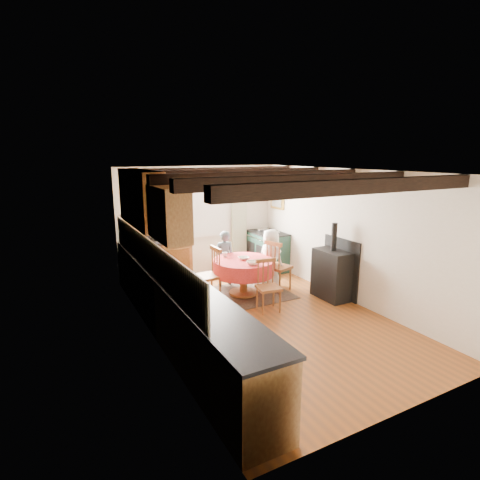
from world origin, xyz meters
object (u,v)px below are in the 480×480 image
chair_right (278,265)px  cast_iron_stove (333,261)px  chair_near (269,286)px  cup (225,255)px  child_right (271,259)px  child_far (224,258)px  dining_table (244,277)px  aga_range (267,250)px  chair_left (208,274)px

chair_right → cast_iron_stove: 1.08m
chair_near → cup: chair_near is taller
chair_near → child_right: child_right is taller
child_far → child_right: bearing=151.2°
dining_table → aga_range: bearing=43.2°
chair_right → cast_iron_stove: size_ratio=0.71×
aga_range → chair_right: bearing=-112.5°
dining_table → cast_iron_stove: cast_iron_stove is taller
dining_table → child_right: 0.73m
chair_left → aga_range: 2.28m
chair_right → chair_left: bearing=67.4°
chair_near → cast_iron_stove: cast_iron_stove is taller
cup → chair_near: bearing=-77.9°
chair_near → child_right: size_ratio=0.74×
dining_table → child_right: (0.68, 0.12, 0.25)m
dining_table → chair_right: 0.77m
dining_table → cast_iron_stove: size_ratio=0.81×
dining_table → chair_left: size_ratio=1.17×
chair_left → child_right: (1.39, 0.04, 0.10)m
dining_table → cup: cup is taller
cast_iron_stove → cup: bearing=142.4°
aga_range → child_right: (-0.59, -1.08, 0.15)m
dining_table → chair_near: chair_near is taller
dining_table → child_far: size_ratio=1.01×
chair_left → chair_near: bearing=36.6°
aga_range → child_far: child_far is taller
dining_table → cup: size_ratio=11.31×
chair_right → cup: (-0.98, 0.39, 0.24)m
aga_range → cup: size_ratio=9.62×
child_far → cup: 0.41m
cast_iron_stove → child_far: 2.16m
dining_table → chair_near: 0.87m
chair_near → child_far: bearing=104.5°
child_far → child_right: size_ratio=0.95×
chair_near → cast_iron_stove: 1.39m
chair_near → child_far: 1.54m
chair_left → dining_table: bearing=82.6°
dining_table → chair_left: (-0.71, 0.07, 0.15)m
aga_range → child_right: bearing=-118.8°
aga_range → chair_near: bearing=-121.2°
chair_right → child_far: (-0.84, 0.73, 0.07)m
chair_right → child_far: 1.11m
chair_right → child_right: 0.21m
chair_right → dining_table: bearing=68.1°
chair_left → cast_iron_stove: cast_iron_stove is taller
chair_near → chair_left: size_ratio=0.90×
chair_right → child_right: child_right is taller
child_right → cup: child_right is taller
dining_table → chair_near: bearing=-88.4°
aga_range → child_far: bearing=-158.9°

